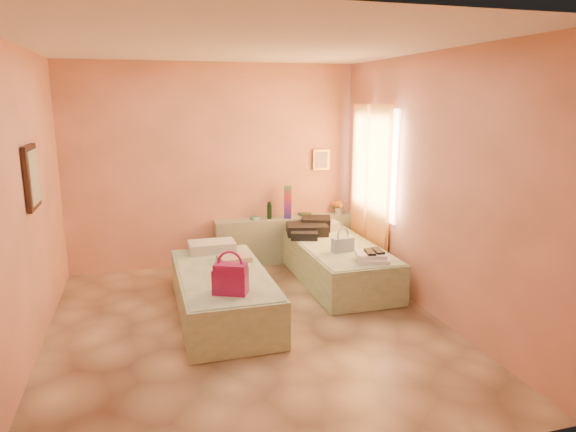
# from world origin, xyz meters

# --- Properties ---
(ground) EXTENTS (4.50, 4.50, 0.00)m
(ground) POSITION_xyz_m (0.00, 0.00, 0.00)
(ground) COLOR tan
(ground) RESTS_ON ground
(room_walls) EXTENTS (4.02, 4.51, 2.81)m
(room_walls) POSITION_xyz_m (0.21, 0.57, 1.79)
(room_walls) COLOR #FDA586
(room_walls) RESTS_ON ground
(headboard_ledge) EXTENTS (2.05, 0.30, 0.65)m
(headboard_ledge) POSITION_xyz_m (0.98, 2.10, 0.33)
(headboard_ledge) COLOR gray
(headboard_ledge) RESTS_ON ground
(bed_left) EXTENTS (0.91, 2.00, 0.50)m
(bed_left) POSITION_xyz_m (-0.21, 0.40, 0.25)
(bed_left) COLOR beige
(bed_left) RESTS_ON ground
(bed_right) EXTENTS (0.91, 2.00, 0.50)m
(bed_right) POSITION_xyz_m (1.38, 1.05, 0.25)
(bed_right) COLOR beige
(bed_right) RESTS_ON ground
(water_bottle) EXTENTS (0.07, 0.07, 0.24)m
(water_bottle) POSITION_xyz_m (0.73, 2.08, 0.77)
(water_bottle) COLOR #163C1E
(water_bottle) RESTS_ON headboard_ledge
(rainbow_box) EXTENTS (0.13, 0.13, 0.47)m
(rainbow_box) POSITION_xyz_m (1.00, 2.05, 0.88)
(rainbow_box) COLOR #951251
(rainbow_box) RESTS_ON headboard_ledge
(small_dish) EXTENTS (0.15, 0.15, 0.03)m
(small_dish) POSITION_xyz_m (0.53, 2.11, 0.67)
(small_dish) COLOR #539878
(small_dish) RESTS_ON headboard_ledge
(green_book) EXTENTS (0.21, 0.17, 0.03)m
(green_book) POSITION_xyz_m (1.29, 2.16, 0.66)
(green_book) COLOR #264729
(green_book) RESTS_ON headboard_ledge
(flower_vase) EXTENTS (0.19, 0.19, 0.24)m
(flower_vase) POSITION_xyz_m (1.80, 2.11, 0.77)
(flower_vase) COLOR silver
(flower_vase) RESTS_ON headboard_ledge
(magenta_handbag) EXTENTS (0.37, 0.30, 0.30)m
(magenta_handbag) POSITION_xyz_m (-0.23, -0.24, 0.65)
(magenta_handbag) COLOR #951251
(magenta_handbag) RESTS_ON bed_left
(khaki_garment) EXTENTS (0.39, 0.33, 0.06)m
(khaki_garment) POSITION_xyz_m (-0.02, 0.74, 0.53)
(khaki_garment) COLOR tan
(khaki_garment) RESTS_ON bed_left
(clothes_pile) EXTENTS (0.72, 0.72, 0.18)m
(clothes_pile) POSITION_xyz_m (1.21, 1.66, 0.59)
(clothes_pile) COLOR black
(clothes_pile) RESTS_ON bed_right
(blue_handbag) EXTENTS (0.28, 0.15, 0.17)m
(blue_handbag) POSITION_xyz_m (1.32, 0.76, 0.59)
(blue_handbag) COLOR #3A588C
(blue_handbag) RESTS_ON bed_right
(towel_stack) EXTENTS (0.43, 0.39, 0.10)m
(towel_stack) POSITION_xyz_m (1.51, 0.29, 0.55)
(towel_stack) COLOR white
(towel_stack) RESTS_ON bed_right
(sandal_pair) EXTENTS (0.22, 0.27, 0.02)m
(sandal_pair) POSITION_xyz_m (1.53, 0.30, 0.61)
(sandal_pair) COLOR black
(sandal_pair) RESTS_ON towel_stack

